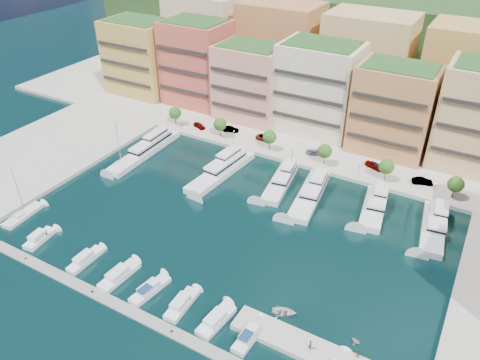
{
  "coord_description": "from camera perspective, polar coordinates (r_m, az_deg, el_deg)",
  "views": [
    {
      "loc": [
        41.78,
        -69.55,
        63.13
      ],
      "look_at": [
        -3.09,
        8.67,
        6.0
      ],
      "focal_mm": 35.0,
      "sensor_mm": 36.0,
      "label": 1
    }
  ],
  "objects": [
    {
      "name": "tree_4",
      "position": [
        119.77,
        17.43,
        1.55
      ],
      "size": [
        3.8,
        3.8,
        5.65
      ],
      "color": "#473323",
      "rests_on": "north_quay"
    },
    {
      "name": "apartment_2",
      "position": [
        145.16,
        1.33,
        11.85
      ],
      "size": [
        20.0,
        15.5,
        22.8
      ],
      "color": "tan",
      "rests_on": "north_quay"
    },
    {
      "name": "tree_0",
      "position": [
        143.94,
        -7.93,
        8.1
      ],
      "size": [
        3.8,
        3.8,
        5.65
      ],
      "color": "#473323",
      "rests_on": "north_quay"
    },
    {
      "name": "ground",
      "position": [
        102.81,
        -0.91,
        -5.54
      ],
      "size": [
        400.0,
        400.0,
        0.0
      ],
      "primitive_type": "plane",
      "color": "black",
      "rests_on": "ground"
    },
    {
      "name": "car_5",
      "position": [
        122.53,
        21.34,
        -0.13
      ],
      "size": [
        5.21,
        3.22,
        1.62
      ],
      "primitive_type": "imported",
      "rotation": [
        0.0,
        0.0,
        1.9
      ],
      "color": "gray",
      "rests_on": "north_quay"
    },
    {
      "name": "lamppost_4",
      "position": [
        117.05,
        22.68,
        -0.88
      ],
      "size": [
        0.3,
        0.3,
        4.2
      ],
      "color": "black",
      "rests_on": "north_quay"
    },
    {
      "name": "lamppost_3",
      "position": [
        119.31,
        14.32,
        1.44
      ],
      "size": [
        0.3,
        0.3,
        4.2
      ],
      "color": "black",
      "rests_on": "north_quay"
    },
    {
      "name": "south_pontoon",
      "position": [
        86.92,
        -13.22,
        -15.37
      ],
      "size": [
        72.0,
        2.2,
        0.35
      ],
      "primitive_type": "cube",
      "color": "gray",
      "rests_on": "ground"
    },
    {
      "name": "tree_1",
      "position": [
        135.49,
        -2.46,
        6.8
      ],
      "size": [
        3.8,
        3.8,
        5.65
      ],
      "color": "#473323",
      "rests_on": "north_quay"
    },
    {
      "name": "cruiser_3",
      "position": [
        93.07,
        -14.53,
        -11.21
      ],
      "size": [
        3.32,
        8.96,
        2.55
      ],
      "color": "silver",
      "rests_on": "ground"
    },
    {
      "name": "backblock_3",
      "position": [
        151.25,
        26.19,
        10.91
      ],
      "size": [
        26.0,
        18.0,
        30.0
      ],
      "primitive_type": "cube",
      "color": "#C39147",
      "rests_on": "north_quay"
    },
    {
      "name": "apartment_4",
      "position": [
        131.52,
        18.17,
        8.21
      ],
      "size": [
        20.0,
        15.5,
        23.8
      ],
      "color": "#B68044",
      "rests_on": "north_quay"
    },
    {
      "name": "tree_3",
      "position": [
        123.17,
        10.3,
        3.5
      ],
      "size": [
        3.8,
        3.8,
        5.65
      ],
      "color": "#473323",
      "rests_on": "north_quay"
    },
    {
      "name": "tree_2",
      "position": [
        128.48,
        3.63,
        5.26
      ],
      "size": [
        3.8,
        3.8,
        5.65
      ],
      "color": "#473323",
      "rests_on": "north_quay"
    },
    {
      "name": "cruiser_0",
      "position": [
        106.94,
        -23.25,
        -6.57
      ],
      "size": [
        3.5,
        7.5,
        2.55
      ],
      "color": "silver",
      "rests_on": "ground"
    },
    {
      "name": "cruiser_2",
      "position": [
        98.28,
        -18.35,
        -9.22
      ],
      "size": [
        2.43,
        8.12,
        2.55
      ],
      "color": "silver",
      "rests_on": "ground"
    },
    {
      "name": "backblock_1",
      "position": [
        165.19,
        4.87,
        15.67
      ],
      "size": [
        26.0,
        18.0,
        30.0
      ],
      "primitive_type": "cube",
      "color": "#B68044",
      "rests_on": "north_quay"
    },
    {
      "name": "west_quay",
      "position": [
        136.18,
        -25.86,
        1.21
      ],
      "size": [
        34.0,
        76.0,
        2.0
      ],
      "primitive_type": "cube",
      "color": "#9E998E",
      "rests_on": "ground"
    },
    {
      "name": "sailboat_0",
      "position": [
        115.81,
        -24.93,
        -3.96
      ],
      "size": [
        3.63,
        10.17,
        13.2
      ],
      "color": "silver",
      "rests_on": "ground"
    },
    {
      "name": "backblock_2",
      "position": [
        155.51,
        15.16,
        13.62
      ],
      "size": [
        26.0,
        18.0,
        30.0
      ],
      "primitive_type": "cube",
      "color": "tan",
      "rests_on": "north_quay"
    },
    {
      "name": "car_2",
      "position": [
        134.46,
        3.08,
        5.15
      ],
      "size": [
        5.6,
        2.87,
        1.51
      ],
      "primitive_type": "imported",
      "rotation": [
        0.0,
        0.0,
        1.5
      ],
      "color": "gray",
      "rests_on": "north_quay"
    },
    {
      "name": "cruiser_5",
      "position": [
        85.78,
        -7.14,
        -14.83
      ],
      "size": [
        2.98,
        8.07,
        2.55
      ],
      "color": "silver",
      "rests_on": "ground"
    },
    {
      "name": "tender_0",
      "position": [
        84.5,
        5.39,
        -15.73
      ],
      "size": [
        5.1,
        4.37,
        0.89
      ],
      "primitive_type": "imported",
      "rotation": [
        0.0,
        0.0,
        1.92
      ],
      "color": "silver",
      "rests_on": "ground"
    },
    {
      "name": "apartment_3",
      "position": [
        138.28,
        9.54,
        11.01
      ],
      "size": [
        22.0,
        16.5,
        25.8
      ],
      "color": "#F4E3BD",
      "rests_on": "north_quay"
    },
    {
      "name": "lamppost_1",
      "position": [
        131.31,
        -0.75,
        5.5
      ],
      "size": [
        0.3,
        0.3,
        4.2
      ],
      "color": "black",
      "rests_on": "north_quay"
    },
    {
      "name": "person_1",
      "position": [
        79.17,
        14.17,
        -19.79
      ],
      "size": [
        0.97,
        0.86,
        1.67
      ],
      "primitive_type": "imported",
      "rotation": [
        0.0,
        0.0,
        3.48
      ],
      "color": "brown",
      "rests_on": "finger_pier"
    },
    {
      "name": "car_3",
      "position": [
        128.59,
        9.11,
        3.36
      ],
      "size": [
        4.98,
        3.49,
        1.34
      ],
      "primitive_type": "imported",
      "rotation": [
        0.0,
        0.0,
        1.96
      ],
      "color": "gray",
      "rests_on": "north_quay"
    },
    {
      "name": "yacht_3",
      "position": [
        116.25,
        5.09,
        0.03
      ],
      "size": [
        7.24,
        19.12,
        7.3
      ],
      "color": "silver",
      "rests_on": "ground"
    },
    {
      "name": "car_0",
      "position": [
        142.06,
        -4.98,
        6.64
      ],
      "size": [
        4.87,
        3.31,
        1.54
      ],
      "primitive_type": "imported",
      "rotation": [
        0.0,
        0.0,
        1.21
      ],
      "color": "gray",
      "rests_on": "north_quay"
    },
    {
      "name": "cruiser_6",
      "position": [
        82.88,
        -2.95,
        -16.74
      ],
      "size": [
        3.59,
        8.29,
        2.55
      ],
      "color": "silver",
      "rests_on": "ground"
    },
    {
      "name": "yacht_6",
      "position": [
        109.26,
        22.59,
        -5.06
      ],
      "size": [
        7.02,
        19.22,
        7.3
      ],
      "color": "silver",
      "rests_on": "ground"
    },
    {
      "name": "yacht_4",
      "position": [
        112.51,
        8.65,
        -1.53
      ],
      "size": [
        7.78,
        22.3,
        7.3
      ],
      "color": "silver",
      "rests_on": "ground"
    },
    {
      "name": "car_1",
      "position": [
        139.18,
        -1.17,
        6.2
      ],
      "size": [
        5.11,
        2.87,
        1.59
      ],
      "primitive_type": "imported",
      "rotation": [
        0.0,
        0.0,
        1.83
      ],
      "color": "gray",
      "rests_on": "north_quay"
    },
    {
      "name": "car_4",
      "position": [
        125.46,
        16.06,
        1.73
      ],
      "size": [
        5.36,
        3.49,
        1.7
      ],
      "primitive_type": "imported",
      "rotation": [
        0.0,
        0.0,
        1.24
      ],
      "color": "gray",
      "rests_on": "north_quay"
    },
    {
      "name": "apartment_1",
      "position": [
        156.57,
        -5.26,
        14.06
      ],
      "size": [
        20.0,
        16.5,
        26.8
      ],
      "color": "#B64B3C",
      "rests_on": "north_quay"
    },
    {
      "name": "north_quay",
      "position": [
        151.78,
        11.19,
        7.14
      ],
      "size": [
        220.0,
        64.0,
        2.0
      ],
      "primitive_type": "cube",
      "color": "#9E998E",
      "rests_on": "ground"
    },
    {
      "name": "cruiser_4",
      "position": [
        89.1,
        -10.94,
        -13.01
      ],
      "size": [
        3.52,
        8.76,
        2.66
      ],
      "color": "silver",
      "rests_on": "ground"
    },
    {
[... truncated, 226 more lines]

